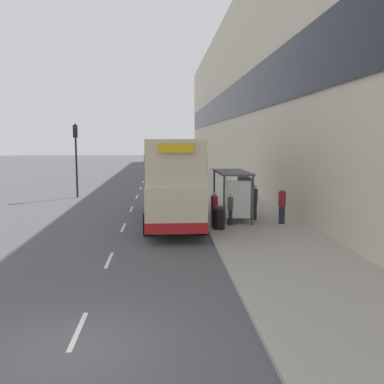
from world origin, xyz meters
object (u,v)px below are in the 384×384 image
(pedestrian_1, at_px, (254,202))
(litter_bin, at_px, (219,218))
(pedestrian_at_shelter, at_px, (230,208))
(car_0, at_px, (164,173))
(car_1, at_px, (166,165))
(traffic_light_far_kerb, at_px, (76,149))
(double_decker_bus_near, at_px, (173,178))
(bus_shelter, at_px, (236,186))
(pedestrian_3, at_px, (214,209))
(pedestrian_2, at_px, (282,205))

(pedestrian_1, xyz_separation_m, litter_bin, (-2.12, -2.25, -0.40))
(pedestrian_at_shelter, relative_size, litter_bin, 1.52)
(car_0, distance_m, car_1, 14.69)
(car_0, bearing_deg, traffic_light_far_kerb, -117.96)
(double_decker_bus_near, height_order, traffic_light_far_kerb, traffic_light_far_kerb)
(bus_shelter, xyz_separation_m, pedestrian_at_shelter, (-0.56, -1.56, -0.92))
(traffic_light_far_kerb, bearing_deg, double_decker_bus_near, -54.60)
(litter_bin, bearing_deg, car_0, 95.67)
(car_1, relative_size, pedestrian_1, 2.16)
(bus_shelter, height_order, pedestrian_3, bus_shelter)
(bus_shelter, bearing_deg, pedestrian_3, -124.44)
(pedestrian_2, bearing_deg, traffic_light_far_kerb, 136.60)
(pedestrian_1, height_order, pedestrian_2, pedestrian_2)
(bus_shelter, bearing_deg, pedestrian_at_shelter, -109.81)
(car_0, height_order, pedestrian_1, pedestrian_1)
(pedestrian_2, xyz_separation_m, litter_bin, (-3.27, -1.10, -0.41))
(bus_shelter, distance_m, litter_bin, 3.03)
(pedestrian_2, bearing_deg, car_0, 103.59)
(bus_shelter, xyz_separation_m, car_1, (-3.32, 37.05, -1.03))
(car_1, xyz_separation_m, pedestrian_at_shelter, (2.76, -38.61, 0.11))
(car_1, distance_m, pedestrian_2, 38.83)
(pedestrian_2, bearing_deg, pedestrian_3, -169.65)
(pedestrian_at_shelter, height_order, litter_bin, pedestrian_at_shelter)
(litter_bin, bearing_deg, pedestrian_2, 18.54)
(car_1, height_order, litter_bin, car_1)
(double_decker_bus_near, bearing_deg, car_0, 91.03)
(pedestrian_3, bearing_deg, car_1, 92.82)
(litter_bin, bearing_deg, pedestrian_1, 46.61)
(bus_shelter, distance_m, pedestrian_at_shelter, 1.89)
(bus_shelter, distance_m, car_1, 37.22)
(bus_shelter, height_order, pedestrian_1, bus_shelter)
(car_1, distance_m, pedestrian_at_shelter, 38.71)
(bus_shelter, distance_m, pedestrian_3, 2.61)
(car_1, bearing_deg, traffic_light_far_kerb, -104.29)
(double_decker_bus_near, height_order, pedestrian_2, double_decker_bus_near)
(litter_bin, xyz_separation_m, traffic_light_far_kerb, (-8.95, 12.66, 2.96))
(double_decker_bus_near, height_order, pedestrian_3, double_decker_bus_near)
(double_decker_bus_near, height_order, car_0, double_decker_bus_near)
(bus_shelter, xyz_separation_m, pedestrian_3, (-1.39, -2.03, -0.87))
(pedestrian_3, bearing_deg, car_0, 95.38)
(pedestrian_2, height_order, traffic_light_far_kerb, traffic_light_far_kerb)
(bus_shelter, relative_size, pedestrian_1, 2.30)
(pedestrian_1, bearing_deg, traffic_light_far_kerb, 136.76)
(car_1, bearing_deg, pedestrian_3, -87.18)
(pedestrian_3, bearing_deg, double_decker_bus_near, 127.13)
(pedestrian_at_shelter, distance_m, pedestrian_1, 1.96)
(bus_shelter, relative_size, traffic_light_far_kerb, 0.77)
(car_0, height_order, car_1, car_0)
(pedestrian_at_shelter, distance_m, traffic_light_far_kerb, 15.39)
(pedestrian_at_shelter, relative_size, pedestrian_3, 0.94)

